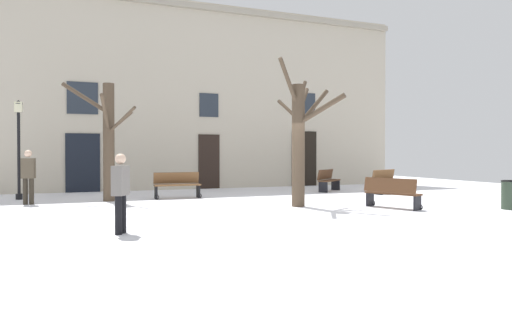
{
  "coord_description": "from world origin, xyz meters",
  "views": [
    {
      "loc": [
        -5.04,
        -11.77,
        1.59
      ],
      "look_at": [
        0.0,
        1.58,
        1.39
      ],
      "focal_mm": 31.07,
      "sensor_mm": 36.0,
      "label": 1
    }
  ],
  "objects_px": {
    "bench_back_to_back_left": "(177,185)",
    "person_crossing_plaza": "(121,190)",
    "person_near_bench": "(28,174)",
    "litter_bin": "(511,195)",
    "bench_back_to_back_right": "(386,181)",
    "bench_near_lamp": "(328,180)",
    "tree_foreground": "(300,137)",
    "bench_by_litter_bin": "(392,193)",
    "streetlamp": "(19,138)",
    "tree_left_of_center": "(108,138)"
  },
  "relations": [
    {
      "from": "bench_back_to_back_right",
      "to": "tree_left_of_center",
      "type": "bearing_deg",
      "value": 150.07
    },
    {
      "from": "bench_back_to_back_left",
      "to": "person_crossing_plaza",
      "type": "relative_size",
      "value": 1.05
    },
    {
      "from": "tree_foreground",
      "to": "person_near_bench",
      "type": "height_order",
      "value": "tree_foreground"
    },
    {
      "from": "bench_by_litter_bin",
      "to": "person_crossing_plaza",
      "type": "bearing_deg",
      "value": 77.67
    },
    {
      "from": "streetlamp",
      "to": "person_near_bench",
      "type": "distance_m",
      "value": 2.21
    },
    {
      "from": "tree_foreground",
      "to": "bench_back_to_back_right",
      "type": "xyz_separation_m",
      "value": [
        5.28,
        2.82,
        -1.62
      ]
    },
    {
      "from": "person_crossing_plaza",
      "to": "bench_near_lamp",
      "type": "bearing_deg",
      "value": -21.06
    },
    {
      "from": "streetlamp",
      "to": "bench_back_to_back_left",
      "type": "xyz_separation_m",
      "value": [
        5.22,
        -1.47,
        -1.65
      ]
    },
    {
      "from": "streetlamp",
      "to": "bench_back_to_back_right",
      "type": "height_order",
      "value": "streetlamp"
    },
    {
      "from": "tree_foreground",
      "to": "bench_by_litter_bin",
      "type": "distance_m",
      "value": 3.14
    },
    {
      "from": "streetlamp",
      "to": "bench_near_lamp",
      "type": "relative_size",
      "value": 2.28
    },
    {
      "from": "streetlamp",
      "to": "litter_bin",
      "type": "bearing_deg",
      "value": -30.62
    },
    {
      "from": "tree_left_of_center",
      "to": "bench_back_to_back_left",
      "type": "distance_m",
      "value": 2.87
    },
    {
      "from": "tree_left_of_center",
      "to": "bench_by_litter_bin",
      "type": "relative_size",
      "value": 2.37
    },
    {
      "from": "bench_back_to_back_right",
      "to": "person_crossing_plaza",
      "type": "bearing_deg",
      "value": -177.67
    },
    {
      "from": "person_near_bench",
      "to": "person_crossing_plaza",
      "type": "bearing_deg",
      "value": 121.72
    },
    {
      "from": "tree_foreground",
      "to": "bench_back_to_back_right",
      "type": "bearing_deg",
      "value": 28.15
    },
    {
      "from": "bench_back_to_back_left",
      "to": "bench_near_lamp",
      "type": "relative_size",
      "value": 1.11
    },
    {
      "from": "bench_near_lamp",
      "to": "streetlamp",
      "type": "bearing_deg",
      "value": 137.37
    },
    {
      "from": "litter_bin",
      "to": "bench_back_to_back_right",
      "type": "xyz_separation_m",
      "value": [
        -0.04,
        5.59,
        0.07
      ]
    },
    {
      "from": "bench_back_to_back_left",
      "to": "bench_near_lamp",
      "type": "xyz_separation_m",
      "value": [
        6.55,
        0.69,
        -0.01
      ]
    },
    {
      "from": "bench_back_to_back_left",
      "to": "bench_back_to_back_right",
      "type": "xyz_separation_m",
      "value": [
        8.28,
        -0.95,
        0.01
      ]
    },
    {
      "from": "bench_back_to_back_right",
      "to": "person_crossing_plaza",
      "type": "distance_m",
      "value": 12.07
    },
    {
      "from": "tree_left_of_center",
      "to": "bench_back_to_back_left",
      "type": "relative_size",
      "value": 2.38
    },
    {
      "from": "tree_left_of_center",
      "to": "bench_near_lamp",
      "type": "relative_size",
      "value": 2.64
    },
    {
      "from": "bench_by_litter_bin",
      "to": "bench_back_to_back_right",
      "type": "bearing_deg",
      "value": -58.86
    },
    {
      "from": "streetlamp",
      "to": "person_crossing_plaza",
      "type": "height_order",
      "value": "streetlamp"
    },
    {
      "from": "tree_left_of_center",
      "to": "litter_bin",
      "type": "xyz_separation_m",
      "value": [
        10.66,
        -6.35,
        -1.7
      ]
    },
    {
      "from": "bench_back_to_back_left",
      "to": "person_crossing_plaza",
      "type": "height_order",
      "value": "person_crossing_plaza"
    },
    {
      "from": "litter_bin",
      "to": "bench_back_to_back_right",
      "type": "relative_size",
      "value": 0.47
    },
    {
      "from": "bench_back_to_back_left",
      "to": "bench_back_to_back_right",
      "type": "bearing_deg",
      "value": -6.09
    },
    {
      "from": "person_crossing_plaza",
      "to": "bench_back_to_back_left",
      "type": "bearing_deg",
      "value": 9.95
    },
    {
      "from": "person_near_bench",
      "to": "litter_bin",
      "type": "bearing_deg",
      "value": 165.73
    },
    {
      "from": "litter_bin",
      "to": "person_near_bench",
      "type": "relative_size",
      "value": 0.49
    },
    {
      "from": "bench_back_to_back_right",
      "to": "bench_near_lamp",
      "type": "height_order",
      "value": "bench_back_to_back_right"
    },
    {
      "from": "tree_foreground",
      "to": "litter_bin",
      "type": "bearing_deg",
      "value": -27.5
    },
    {
      "from": "bench_by_litter_bin",
      "to": "person_crossing_plaza",
      "type": "distance_m",
      "value": 7.81
    },
    {
      "from": "person_crossing_plaza",
      "to": "person_near_bench",
      "type": "relative_size",
      "value": 0.93
    },
    {
      "from": "litter_bin",
      "to": "bench_by_litter_bin",
      "type": "relative_size",
      "value": 0.49
    },
    {
      "from": "tree_foreground",
      "to": "bench_back_to_back_left",
      "type": "xyz_separation_m",
      "value": [
        -3.0,
        3.77,
        -1.63
      ]
    },
    {
      "from": "litter_bin",
      "to": "person_near_bench",
      "type": "bearing_deg",
      "value": 154.55
    },
    {
      "from": "litter_bin",
      "to": "bench_by_litter_bin",
      "type": "distance_m",
      "value": 3.33
    },
    {
      "from": "bench_by_litter_bin",
      "to": "bench_back_to_back_left",
      "type": "bearing_deg",
      "value": 22.45
    },
    {
      "from": "tree_foreground",
      "to": "person_crossing_plaza",
      "type": "relative_size",
      "value": 2.73
    },
    {
      "from": "litter_bin",
      "to": "bench_by_litter_bin",
      "type": "xyz_separation_m",
      "value": [
        -3.02,
        1.4,
        0.04
      ]
    },
    {
      "from": "streetlamp",
      "to": "bench_near_lamp",
      "type": "bearing_deg",
      "value": -3.78
    },
    {
      "from": "bench_back_to_back_right",
      "to": "bench_back_to_back_left",
      "type": "bearing_deg",
      "value": 147.65
    },
    {
      "from": "bench_by_litter_bin",
      "to": "person_near_bench",
      "type": "distance_m",
      "value": 11.12
    },
    {
      "from": "bench_by_litter_bin",
      "to": "tree_left_of_center",
      "type": "bearing_deg",
      "value": 33.64
    },
    {
      "from": "bench_by_litter_bin",
      "to": "streetlamp",
      "type": "bearing_deg",
      "value": 34.44
    }
  ]
}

